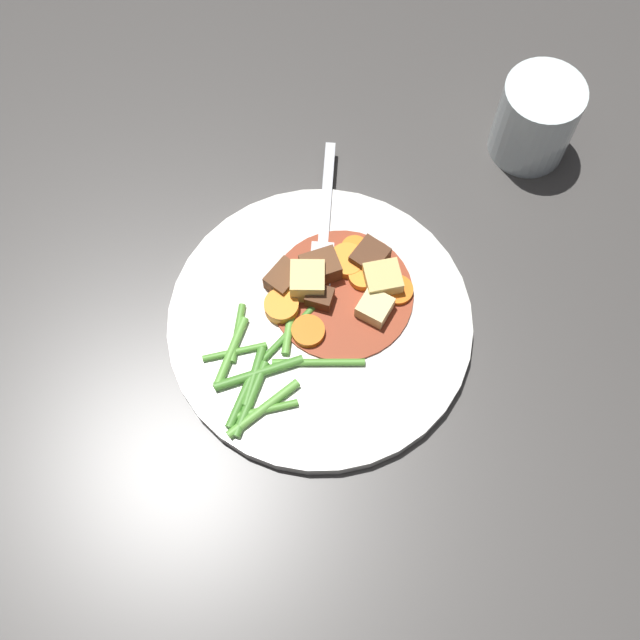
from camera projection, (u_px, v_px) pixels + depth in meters
The scene contains 30 objects.
ground_plane at pixel (320, 326), 0.80m from camera, with size 3.00×3.00×0.00m, color #423F3D.
dinner_plate at pixel (320, 323), 0.79m from camera, with size 0.29×0.29×0.02m, color white.
stew_sauce at pixel (346, 297), 0.79m from camera, with size 0.14×0.14×0.00m, color #93381E.
carrot_slice_0 at pixel (355, 249), 0.81m from camera, with size 0.03×0.03×0.01m, color orange.
carrot_slice_1 at pixel (397, 291), 0.79m from camera, with size 0.03×0.03×0.01m, color orange.
carrot_slice_2 at pixel (347, 261), 0.80m from camera, with size 0.03×0.03×0.01m, color orange.
carrot_slice_3 at pixel (305, 329), 0.78m from camera, with size 0.03×0.03×0.01m, color orange.
carrot_slice_4 at pixel (363, 277), 0.80m from camera, with size 0.03×0.03×0.01m, color orange.
carrot_slice_5 at pixel (282, 306), 0.78m from camera, with size 0.03×0.03×0.01m, color orange.
potato_chunk_0 at pixel (375, 308), 0.78m from camera, with size 0.03×0.03×0.02m, color #EAD68C.
potato_chunk_1 at pixel (308, 282), 0.78m from camera, with size 0.03×0.03×0.03m, color #E5CC7A.
potato_chunk_2 at pixel (382, 280), 0.79m from camera, with size 0.03×0.03×0.02m, color #DBBC6B.
meat_chunk_0 at pixel (371, 259), 0.80m from camera, with size 0.03×0.03×0.02m, color #56331E.
meat_chunk_1 at pixel (319, 298), 0.78m from camera, with size 0.02×0.02×0.02m, color #56331E.
meat_chunk_2 at pixel (320, 268), 0.79m from camera, with size 0.03×0.03×0.03m, color brown.
meat_chunk_3 at pixel (284, 278), 0.79m from camera, with size 0.02×0.03×0.02m, color brown.
green_bean_0 at pixel (248, 397), 0.75m from camera, with size 0.01×0.01×0.07m, color #4C8E33.
green_bean_1 at pixel (237, 333), 0.78m from camera, with size 0.01×0.01×0.06m, color #599E38.
green_bean_2 at pixel (318, 362), 0.76m from camera, with size 0.01×0.01×0.08m, color #599E38.
green_bean_3 at pixel (235, 352), 0.77m from camera, with size 0.01×0.01×0.06m, color #599E38.
green_bean_4 at pixel (291, 317), 0.78m from camera, with size 0.01×0.01×0.08m, color #66AD42.
green_bean_5 at pixel (254, 377), 0.76m from camera, with size 0.01×0.01×0.06m, color #4C8E33.
green_bean_6 at pixel (267, 409), 0.75m from camera, with size 0.01×0.01×0.06m, color #599E38.
green_bean_7 at pixel (288, 334), 0.78m from camera, with size 0.01×0.01×0.07m, color #4C8E33.
green_bean_8 at pixel (259, 373), 0.76m from camera, with size 0.01×0.01×0.08m, color #4C8E33.
green_bean_9 at pixel (231, 352), 0.77m from camera, with size 0.01×0.01×0.07m, color #66AD42.
green_bean_10 at pixel (241, 400), 0.75m from camera, with size 0.01×0.01×0.05m, color #4C8E33.
green_bean_11 at pixel (263, 409), 0.75m from camera, with size 0.01×0.01×0.08m, color #66AD42.
fork at pixel (324, 224), 0.82m from camera, with size 0.15×0.11×0.00m.
water_glass at pixel (536, 119), 0.84m from camera, with size 0.08×0.08×0.09m, color silver.
Camera 1 is at (-0.24, -0.19, 0.74)m, focal length 47.29 mm.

